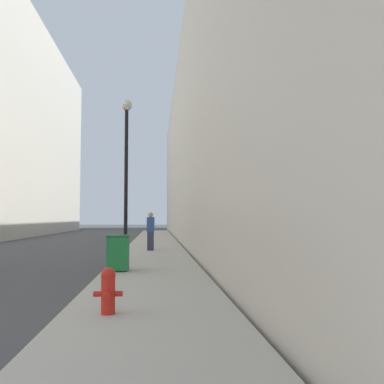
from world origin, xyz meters
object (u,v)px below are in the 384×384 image
Objects in this scene: fire_hydrant at (108,289)px; pedestrian_on_sidewalk at (151,231)px; lamppost at (126,161)px; trash_bin at (118,252)px.

pedestrian_on_sidewalk is (0.50, 13.49, 0.52)m from fire_hydrant.
trash_bin is at bearing -89.27° from lamppost.
pedestrian_on_sidewalk is (0.84, 7.80, 0.38)m from trash_bin.
pedestrian_on_sidewalk reaches higher than fire_hydrant.
fire_hydrant is 0.12× the size of lamppost.
trash_bin is 7.85m from pedestrian_on_sidewalk.
trash_bin is 0.17× the size of lamppost.
pedestrian_on_sidewalk reaches higher than trash_bin.
trash_bin is (-0.34, 5.69, 0.15)m from fire_hydrant.
trash_bin reaches higher than fire_hydrant.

